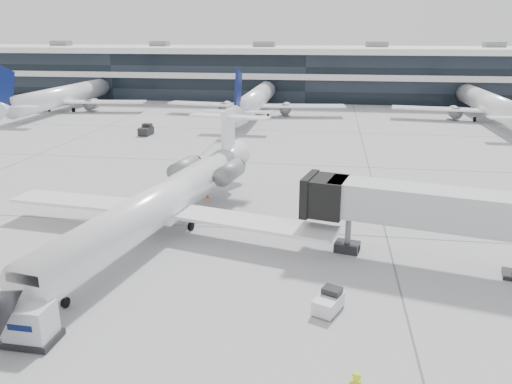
% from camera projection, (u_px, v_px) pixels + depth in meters
% --- Properties ---
extents(ground, '(220.00, 220.00, 0.00)m').
position_uv_depth(ground, '(253.00, 229.00, 38.12)').
color(ground, '#9C9B9E').
rests_on(ground, ground).
extents(terminal, '(170.00, 22.00, 10.00)m').
position_uv_depth(terminal, '(308.00, 75.00, 113.79)').
color(terminal, black).
rests_on(terminal, ground).
extents(bg_jet_left, '(32.00, 40.00, 9.60)m').
position_uv_depth(bg_jet_left, '(67.00, 110.00, 96.26)').
color(bg_jet_left, white).
rests_on(bg_jet_left, ground).
extents(bg_jet_center, '(32.00, 40.00, 9.60)m').
position_uv_depth(bg_jet_center, '(256.00, 115.00, 91.03)').
color(bg_jet_center, white).
rests_on(bg_jet_center, ground).
extents(bg_jet_right, '(32.00, 40.00, 9.60)m').
position_uv_depth(bg_jet_right, '(487.00, 120.00, 85.38)').
color(bg_jet_right, white).
rests_on(bg_jet_right, ground).
extents(regional_jet, '(25.74, 32.10, 7.44)m').
position_uv_depth(regional_jet, '(163.00, 201.00, 36.56)').
color(regional_jet, white).
rests_on(regional_jet, ground).
extents(jet_bridge, '(16.26, 6.53, 5.26)m').
position_uv_depth(jet_bridge, '(445.00, 210.00, 31.10)').
color(jet_bridge, silver).
rests_on(jet_bridge, ground).
extents(baggage_tug, '(1.81, 2.22, 1.22)m').
position_uv_depth(baggage_tug, '(329.00, 302.00, 26.83)').
color(baggage_tug, silver).
rests_on(baggage_tug, ground).
extents(cargo_uld, '(2.49, 1.87, 1.99)m').
position_uv_depth(cargo_uld, '(31.00, 324.00, 23.99)').
color(cargo_uld, black).
rests_on(cargo_uld, ground).
extents(traffic_cone, '(0.43, 0.43, 0.50)m').
position_uv_depth(traffic_cone, '(208.00, 196.00, 45.19)').
color(traffic_cone, '#FF5D0D').
rests_on(traffic_cone, ground).
extents(far_tug, '(1.68, 2.62, 1.60)m').
position_uv_depth(far_tug, '(146.00, 130.00, 72.83)').
color(far_tug, black).
rests_on(far_tug, ground).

